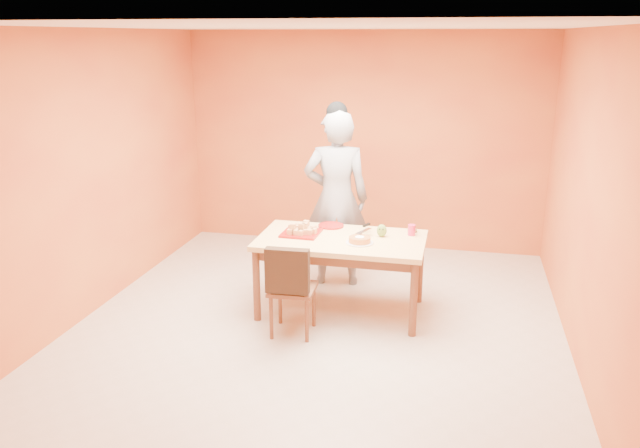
% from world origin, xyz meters
% --- Properties ---
extents(floor, '(5.00, 5.00, 0.00)m').
position_xyz_m(floor, '(0.00, 0.00, 0.00)').
color(floor, beige).
rests_on(floor, ground).
extents(ceiling, '(5.00, 5.00, 0.00)m').
position_xyz_m(ceiling, '(0.00, 0.00, 2.70)').
color(ceiling, white).
rests_on(ceiling, wall_back).
extents(wall_back, '(4.50, 0.00, 4.50)m').
position_xyz_m(wall_back, '(0.00, 2.50, 1.35)').
color(wall_back, orange).
rests_on(wall_back, floor).
extents(wall_left, '(0.00, 5.00, 5.00)m').
position_xyz_m(wall_left, '(-2.25, 0.00, 1.35)').
color(wall_left, orange).
rests_on(wall_left, floor).
extents(wall_right, '(0.00, 5.00, 5.00)m').
position_xyz_m(wall_right, '(2.25, 0.00, 1.35)').
color(wall_right, orange).
rests_on(wall_right, floor).
extents(dining_table, '(1.60, 0.90, 0.76)m').
position_xyz_m(dining_table, '(0.14, 0.38, 0.67)').
color(dining_table, '#E2AF76').
rests_on(dining_table, floor).
extents(dining_chair, '(0.42, 0.49, 0.88)m').
position_xyz_m(dining_chair, '(-0.20, -0.20, 0.46)').
color(dining_chair, brown).
rests_on(dining_chair, floor).
extents(pastry_pile, '(0.32, 0.32, 0.10)m').
position_xyz_m(pastry_pile, '(-0.27, 0.42, 0.83)').
color(pastry_pile, tan).
rests_on(pastry_pile, pastry_platter).
extents(person, '(0.77, 0.58, 1.90)m').
position_xyz_m(person, '(-0.06, 1.11, 0.95)').
color(person, gray).
rests_on(person, floor).
extents(pastry_platter, '(0.37, 0.37, 0.02)m').
position_xyz_m(pastry_platter, '(-0.27, 0.42, 0.77)').
color(pastry_platter, maroon).
rests_on(pastry_platter, dining_table).
extents(red_dinner_plate, '(0.34, 0.34, 0.02)m').
position_xyz_m(red_dinner_plate, '(-0.04, 0.73, 0.77)').
color(red_dinner_plate, maroon).
rests_on(red_dinner_plate, dining_table).
extents(white_cake_plate, '(0.32, 0.32, 0.01)m').
position_xyz_m(white_cake_plate, '(0.34, 0.27, 0.77)').
color(white_cake_plate, silver).
rests_on(white_cake_plate, dining_table).
extents(sponge_cake, '(0.23, 0.23, 0.05)m').
position_xyz_m(sponge_cake, '(0.34, 0.27, 0.80)').
color(sponge_cake, orange).
rests_on(sponge_cake, white_cake_plate).
extents(cake_server, '(0.13, 0.23, 0.01)m').
position_xyz_m(cake_server, '(0.35, 0.45, 0.83)').
color(cake_server, white).
rests_on(cake_server, sponge_cake).
extents(egg_ornament, '(0.12, 0.11, 0.12)m').
position_xyz_m(egg_ornament, '(0.51, 0.51, 0.82)').
color(egg_ornament, olive).
rests_on(egg_ornament, dining_table).
extents(magenta_glass, '(0.08, 0.08, 0.11)m').
position_xyz_m(magenta_glass, '(0.79, 0.62, 0.81)').
color(magenta_glass, '#CC1E4B').
rests_on(magenta_glass, dining_table).
extents(checker_tin, '(0.10, 0.10, 0.03)m').
position_xyz_m(checker_tin, '(0.79, 0.73, 0.77)').
color(checker_tin, '#3A1A0F').
rests_on(checker_tin, dining_table).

